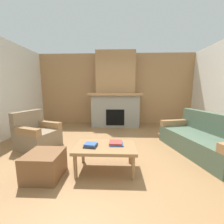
# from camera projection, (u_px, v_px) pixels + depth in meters

# --- Properties ---
(ground) EXTENTS (9.00, 9.00, 0.00)m
(ground) POSITION_uv_depth(u_px,v_px,m) (113.00, 158.00, 2.80)
(ground) COLOR olive
(wall_back_wood_panel) EXTENTS (6.00, 0.12, 2.70)m
(wall_back_wood_panel) POSITION_uv_depth(u_px,v_px,m) (116.00, 89.00, 5.55)
(wall_back_wood_panel) COLOR #A87A4C
(wall_back_wood_panel) RESTS_ON ground
(fireplace) EXTENTS (1.90, 0.82, 2.70)m
(fireplace) POSITION_uv_depth(u_px,v_px,m) (115.00, 95.00, 5.21)
(fireplace) COLOR gray
(fireplace) RESTS_ON ground
(couch) EXTENTS (1.24, 1.95, 0.85)m
(couch) POSITION_uv_depth(u_px,v_px,m) (202.00, 140.00, 3.01)
(couch) COLOR #4C604C
(couch) RESTS_ON ground
(armchair) EXTENTS (0.96, 0.96, 0.85)m
(armchair) POSITION_uv_depth(u_px,v_px,m) (37.00, 135.00, 3.33)
(armchair) COLOR #847056
(armchair) RESTS_ON ground
(coffee_table) EXTENTS (1.00, 0.60, 0.43)m
(coffee_table) POSITION_uv_depth(u_px,v_px,m) (105.00, 149.00, 2.35)
(coffee_table) COLOR #997047
(coffee_table) RESTS_ON ground
(ottoman) EXTENTS (0.52, 0.52, 0.40)m
(ottoman) POSITION_uv_depth(u_px,v_px,m) (45.00, 165.00, 2.18)
(ottoman) COLOR brown
(ottoman) RESTS_ON ground
(book_stack_near_edge) EXTENTS (0.22, 0.21, 0.06)m
(book_stack_near_edge) POSITION_uv_depth(u_px,v_px,m) (91.00, 145.00, 2.30)
(book_stack_near_edge) COLOR #2D2D33
(book_stack_near_edge) RESTS_ON coffee_table
(book_stack_center) EXTENTS (0.24, 0.23, 0.05)m
(book_stack_center) POSITION_uv_depth(u_px,v_px,m) (116.00, 143.00, 2.39)
(book_stack_center) COLOR #335699
(book_stack_center) RESTS_ON coffee_table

